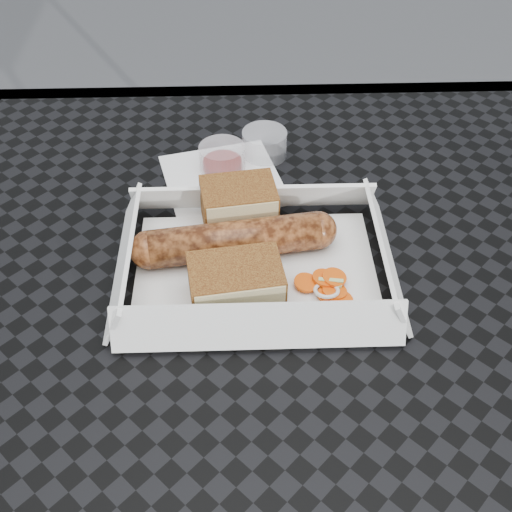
{
  "coord_description": "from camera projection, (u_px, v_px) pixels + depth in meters",
  "views": [
    {
      "loc": [
        -0.07,
        -0.36,
        1.17
      ],
      "look_at": [
        -0.06,
        0.05,
        0.78
      ],
      "focal_mm": 45.0,
      "sensor_mm": 36.0,
      "label": 1
    }
  ],
  "objects": [
    {
      "name": "bread_far",
      "position": [
        236.0,
        284.0,
        0.55
      ],
      "size": [
        0.09,
        0.06,
        0.04
      ],
      "primitive_type": "cube",
      "rotation": [
        0.0,
        0.0,
        0.14
      ],
      "color": "brown",
      "rests_on": "food_tray"
    },
    {
      "name": "condiment_cup_sauce",
      "position": [
        222.0,
        159.0,
        0.7
      ],
      "size": [
        0.05,
        0.05,
        0.03
      ],
      "primitive_type": "cylinder",
      "color": "maroon",
      "rests_on": "patio_table"
    },
    {
      "name": "veg_garnish",
      "position": [
        323.0,
        290.0,
        0.57
      ],
      "size": [
        0.03,
        0.03,
        0.0
      ],
      "color": "#E44F09",
      "rests_on": "food_tray"
    },
    {
      "name": "bread_near",
      "position": [
        239.0,
        205.0,
        0.62
      ],
      "size": [
        0.08,
        0.06,
        0.04
      ],
      "primitive_type": "cube",
      "rotation": [
        0.0,
        0.0,
        0.14
      ],
      "color": "brown",
      "rests_on": "food_tray"
    },
    {
      "name": "patio_table",
      "position": [
        322.0,
        370.0,
        0.61
      ],
      "size": [
        0.8,
        0.8,
        0.74
      ],
      "color": "black",
      "rests_on": "ground"
    },
    {
      "name": "napkin",
      "position": [
        223.0,
        180.0,
        0.69
      ],
      "size": [
        0.15,
        0.15,
        0.0
      ],
      "primitive_type": "cube",
      "rotation": [
        0.0,
        0.0,
        0.25
      ],
      "color": "white",
      "rests_on": "patio_table"
    },
    {
      "name": "condiment_cup_empty",
      "position": [
        264.0,
        144.0,
        0.72
      ],
      "size": [
        0.05,
        0.05,
        0.03
      ],
      "primitive_type": "cylinder",
      "color": "silver",
      "rests_on": "patio_table"
    },
    {
      "name": "bratwurst",
      "position": [
        235.0,
        240.0,
        0.59
      ],
      "size": [
        0.19,
        0.06,
        0.04
      ],
      "rotation": [
        0.0,
        0.0,
        0.14
      ],
      "color": "brown",
      "rests_on": "food_tray"
    },
    {
      "name": "food_tray",
      "position": [
        256.0,
        270.0,
        0.59
      ],
      "size": [
        0.22,
        0.15,
        0.0
      ],
      "primitive_type": "cube",
      "color": "white",
      "rests_on": "patio_table"
    }
  ]
}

